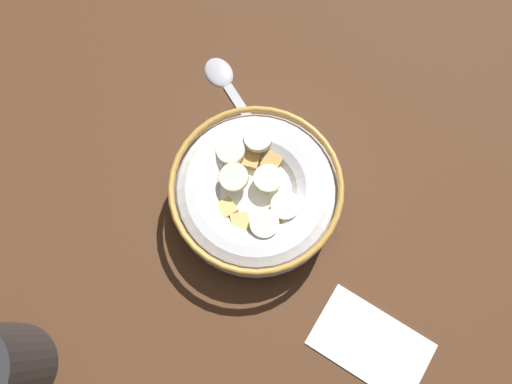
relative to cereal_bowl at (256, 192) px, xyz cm
name	(u,v)px	position (x,y,z in cm)	size (l,w,h in cm)	color
ground_plane	(256,203)	(0.02, 0.00, -3.77)	(135.91, 135.91, 2.00)	#472B19
cereal_bowl	(256,192)	(0.00, 0.00, 0.00)	(16.44, 16.44, 5.72)	silver
spoon	(231,90)	(-11.66, 4.72, -2.45)	(16.15, 3.14, 0.80)	#A5A5AD
folded_napkin	(371,344)	(17.74, 0.94, -2.62)	(10.77, 6.46, 0.30)	silver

